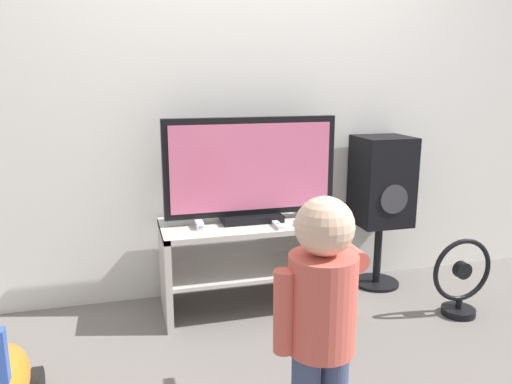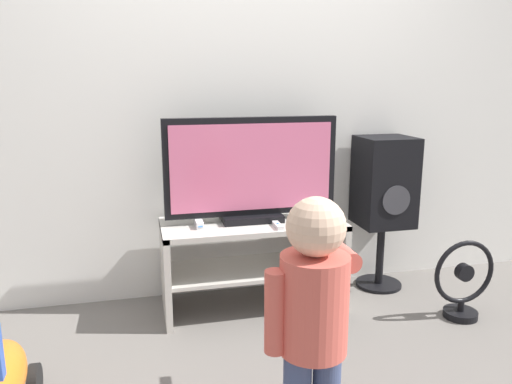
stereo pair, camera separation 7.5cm
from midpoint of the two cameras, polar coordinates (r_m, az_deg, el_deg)
ground_plane at (r=2.92m, az=1.42°, el=-14.77°), size 16.00×16.00×0.00m
wall_back at (r=3.11m, az=-1.08°, el=11.85°), size 10.00×0.06×2.60m
tv_stand at (r=2.99m, az=0.31°, el=-6.81°), size 1.06×0.46×0.53m
television at (r=2.88m, az=0.22°, el=2.43°), size 1.01×0.20×0.61m
game_console at (r=2.86m, az=-5.86°, el=-3.45°), size 0.04×0.19×0.04m
remote_primary at (r=2.90m, az=5.77°, el=-3.43°), size 0.08×0.13×0.03m
remote_secondary at (r=2.82m, az=3.26°, el=-3.85°), size 0.04×0.13×0.03m
child at (r=1.83m, az=7.77°, el=-12.63°), size 0.37×0.53×0.97m
speaker_tower at (r=3.30m, az=15.07°, el=0.69°), size 0.33×0.33×1.00m
floor_fan at (r=3.15m, az=23.24°, el=-9.54°), size 0.38×0.19×0.47m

